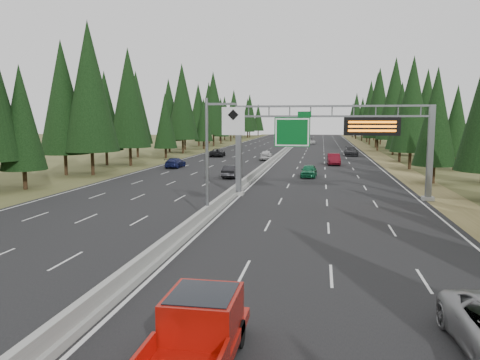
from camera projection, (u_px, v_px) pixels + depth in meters
name	position (u px, v px, depth m)	size (l,w,h in m)	color
road	(280.00, 156.00, 85.24)	(32.00, 260.00, 0.08)	black
shoulder_right	(381.00, 158.00, 82.21)	(3.60, 260.00, 0.06)	olive
shoulder_left	(186.00, 155.00, 88.28)	(3.60, 260.00, 0.06)	#424821
median_barrier	(280.00, 154.00, 85.19)	(0.70, 260.00, 0.85)	gray
sign_gantry	(339.00, 137.00, 38.97)	(16.75, 0.98, 7.80)	slate
hov_sign_pole	(215.00, 149.00, 30.77)	(2.80, 0.50, 8.00)	slate
tree_row_right	(423.00, 102.00, 68.24)	(12.07, 244.38, 18.91)	black
tree_row_left	(136.00, 104.00, 74.91)	(11.99, 240.50, 18.88)	black
red_pickup	(199.00, 328.00, 12.51)	(2.03, 5.70, 1.86)	black
car_ahead_green	(309.00, 171.00, 54.19)	(1.72, 4.27, 1.46)	#16643E
car_ahead_dkred	(334.00, 159.00, 68.92)	(1.75, 5.02, 1.66)	#5D0D18
car_ahead_dkgrey	(351.00, 151.00, 86.34)	(2.30, 5.65, 1.64)	black
car_ahead_white	(311.00, 141.00, 128.96)	(2.29, 4.97, 1.38)	silver
car_ahead_far	(311.00, 140.00, 136.75)	(1.60, 3.97, 1.35)	#232326
car_onc_near	(231.00, 171.00, 53.75)	(1.49, 4.29, 1.41)	black
car_onc_blue	(175.00, 163.00, 64.91)	(1.92, 4.72, 1.37)	#151B4C
car_onc_white	(266.00, 155.00, 77.27)	(1.91, 4.75, 1.62)	silver
car_onc_far	(218.00, 152.00, 84.60)	(2.41, 5.23, 1.45)	black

